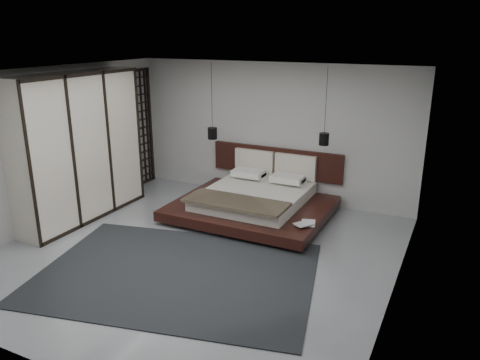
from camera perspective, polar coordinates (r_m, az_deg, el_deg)
The scene contains 14 objects.
floor at distance 7.60m, azimuth -5.27°, elevation -8.74°, with size 6.00×6.00×0.00m, color #919499.
ceiling at distance 6.83m, azimuth -5.94°, elevation 12.81°, with size 6.00×6.00×0.00m, color white.
wall_back at distance 9.69m, azimuth 3.77°, elevation 5.90°, with size 6.00×6.00×0.00m, color #AFAFAD.
wall_front at distance 4.96m, azimuth -24.16°, elevation -7.37°, with size 6.00×6.00×0.00m, color #AFAFAD.
wall_left at distance 8.99m, azimuth -22.14°, elevation 3.71°, with size 6.00×6.00×0.00m, color #AFAFAD.
wall_right at distance 6.13m, azimuth 19.09°, elevation -2.06°, with size 6.00×6.00×0.00m, color #AFAFAD.
lattice_screen at distance 10.72m, azimuth -12.22°, elevation 6.14°, with size 0.05×0.90×2.60m, color black.
bed at distance 8.97m, azimuth 1.82°, elevation -2.41°, with size 2.83×2.41×1.09m.
book_lower at distance 8.01m, azimuth 7.47°, elevation -5.20°, with size 0.23×0.31×0.03m, color #99724C.
book_upper at distance 7.97m, azimuth 7.27°, elevation -5.08°, with size 0.22×0.30×0.02m, color #99724C.
pendant_left at distance 9.56m, azimuth -3.38°, elevation 5.73°, with size 0.19×0.19×1.52m.
pendant_right at distance 8.65m, azimuth 10.20°, elevation 4.96°, with size 0.18×0.18×1.41m.
wardrobe at distance 9.04m, azimuth -19.07°, elevation 3.76°, with size 0.65×2.75×2.70m.
rug at distance 7.01m, azimuth -7.66°, elevation -11.15°, with size 3.93×2.81×0.02m, color black.
Camera 1 is at (3.61, -5.78, 3.37)m, focal length 35.00 mm.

